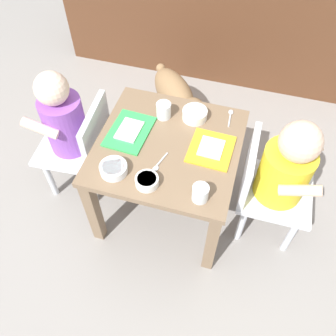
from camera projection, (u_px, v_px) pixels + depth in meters
ground_plane at (168, 203)px, 1.69m from camera, size 7.00×7.00×0.00m
dining_table at (168, 157)px, 1.41m from camera, size 0.54×0.54×0.42m
seated_child_left at (68, 124)px, 1.46m from camera, size 0.30×0.30×0.64m
seated_child_right at (282, 171)px, 1.31m from camera, size 0.28×0.28×0.63m
dog at (177, 97)px, 1.83m from camera, size 0.37×0.41×0.32m
food_tray_left at (129, 131)px, 1.39m from camera, size 0.16×0.22×0.02m
food_tray_right at (211, 149)px, 1.33m from camera, size 0.17×0.18×0.02m
water_cup_left at (200, 194)px, 1.18m from camera, size 0.06×0.06×0.06m
water_cup_right at (164, 111)px, 1.42m from camera, size 0.06×0.06×0.07m
cereal_bowl_right_side at (147, 181)px, 1.23m from camera, size 0.08×0.08×0.03m
cereal_bowl_left_side at (195, 114)px, 1.42m from camera, size 0.10×0.10×0.04m
veggie_bowl_far at (114, 168)px, 1.26m from camera, size 0.10×0.10×0.03m
spoon_by_left_tray at (159, 164)px, 1.29m from camera, size 0.04×0.10×0.01m
spoon_by_right_tray at (230, 116)px, 1.44m from camera, size 0.02×0.10×0.01m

